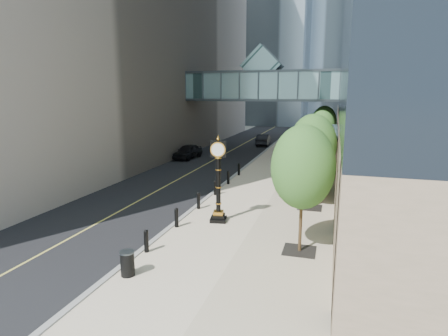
{
  "coord_description": "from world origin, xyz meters",
  "views": [
    {
      "loc": [
        4.8,
        -12.5,
        6.79
      ],
      "look_at": [
        -0.41,
        4.98,
        3.12
      ],
      "focal_mm": 30.0,
      "sensor_mm": 36.0,
      "label": 1
    }
  ],
  "objects_px": {
    "car_far": "(263,140)",
    "street_clock": "(218,186)",
    "pedestrian": "(320,185)",
    "car_near": "(188,152)",
    "trash_bin": "(128,264)"
  },
  "relations": [
    {
      "from": "car_far",
      "to": "street_clock",
      "type": "bearing_deg",
      "value": 93.08
    },
    {
      "from": "pedestrian",
      "to": "car_near",
      "type": "relative_size",
      "value": 0.35
    },
    {
      "from": "trash_bin",
      "to": "pedestrian",
      "type": "xyz_separation_m",
      "value": [
        6.42,
        13.4,
        0.31
      ]
    },
    {
      "from": "car_far",
      "to": "trash_bin",
      "type": "bearing_deg",
      "value": 89.73
    },
    {
      "from": "street_clock",
      "to": "car_near",
      "type": "height_order",
      "value": "street_clock"
    },
    {
      "from": "street_clock",
      "to": "car_far",
      "type": "height_order",
      "value": "street_clock"
    },
    {
      "from": "street_clock",
      "to": "car_near",
      "type": "relative_size",
      "value": 1.03
    },
    {
      "from": "pedestrian",
      "to": "car_near",
      "type": "bearing_deg",
      "value": -24.25
    },
    {
      "from": "street_clock",
      "to": "pedestrian",
      "type": "height_order",
      "value": "street_clock"
    },
    {
      "from": "car_near",
      "to": "pedestrian",
      "type": "bearing_deg",
      "value": -33.97
    },
    {
      "from": "car_near",
      "to": "car_far",
      "type": "relative_size",
      "value": 1.0
    },
    {
      "from": "trash_bin",
      "to": "pedestrian",
      "type": "distance_m",
      "value": 14.86
    },
    {
      "from": "car_near",
      "to": "trash_bin",
      "type": "bearing_deg",
      "value": -68.23
    },
    {
      "from": "trash_bin",
      "to": "pedestrian",
      "type": "relative_size",
      "value": 0.59
    },
    {
      "from": "street_clock",
      "to": "car_near",
      "type": "xyz_separation_m",
      "value": [
        -8.96,
        17.83,
        -1.25
      ]
    }
  ]
}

